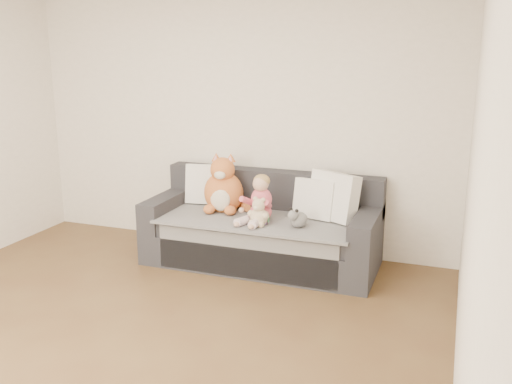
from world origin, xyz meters
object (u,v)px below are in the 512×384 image
plush_cat (223,189)px  teddy_bear (259,214)px  sofa (263,232)px  sippy_cup (263,217)px  toddler (259,202)px

plush_cat → teddy_bear: (0.49, -0.33, -0.11)m
teddy_bear → sofa: bearing=113.6°
plush_cat → sippy_cup: size_ratio=4.74×
toddler → teddy_bear: (0.04, -0.14, -0.08)m
sofa → teddy_bear: (0.07, -0.31, 0.27)m
sofa → sippy_cup: 0.36m
toddler → sippy_cup: bearing=-44.5°
toddler → sippy_cup: 0.16m
sofa → toddler: toddler is taller
toddler → sippy_cup: size_ratio=3.54×
sofa → teddy_bear: sofa is taller
sofa → plush_cat: bearing=176.8°
sofa → plush_cat: (-0.42, 0.02, 0.38)m
toddler → sofa: bearing=108.2°
toddler → teddy_bear: bearing=-63.2°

